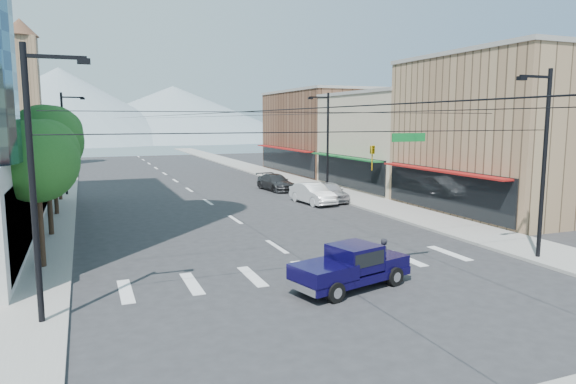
# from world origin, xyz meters

# --- Properties ---
(ground) EXTENTS (160.00, 160.00, 0.00)m
(ground) POSITION_xyz_m (0.00, 0.00, 0.00)
(ground) COLOR #28282B
(ground) RESTS_ON ground
(sidewalk_left) EXTENTS (4.00, 120.00, 0.15)m
(sidewalk_left) POSITION_xyz_m (-12.00, 40.00, 0.07)
(sidewalk_left) COLOR gray
(sidewalk_left) RESTS_ON ground
(sidewalk_right) EXTENTS (4.00, 120.00, 0.15)m
(sidewalk_right) POSITION_xyz_m (12.00, 40.00, 0.07)
(sidewalk_right) COLOR gray
(sidewalk_right) RESTS_ON ground
(shop_near) EXTENTS (12.00, 14.00, 11.00)m
(shop_near) POSITION_xyz_m (20.00, 10.00, 5.50)
(shop_near) COLOR #8C6B4C
(shop_near) RESTS_ON ground
(shop_mid) EXTENTS (12.00, 14.00, 9.00)m
(shop_mid) POSITION_xyz_m (20.00, 24.00, 4.50)
(shop_mid) COLOR tan
(shop_mid) RESTS_ON ground
(shop_far) EXTENTS (12.00, 18.00, 10.00)m
(shop_far) POSITION_xyz_m (20.00, 40.00, 5.00)
(shop_far) COLOR brown
(shop_far) RESTS_ON ground
(clock_tower) EXTENTS (4.80, 4.80, 20.40)m
(clock_tower) POSITION_xyz_m (-16.50, 62.00, 10.64)
(clock_tower) COLOR #8C6B4C
(clock_tower) RESTS_ON ground
(mountain_left) EXTENTS (80.00, 80.00, 22.00)m
(mountain_left) POSITION_xyz_m (-15.00, 150.00, 11.00)
(mountain_left) COLOR gray
(mountain_left) RESTS_ON ground
(mountain_right) EXTENTS (90.00, 90.00, 18.00)m
(mountain_right) POSITION_xyz_m (20.00, 160.00, 9.00)
(mountain_right) COLOR gray
(mountain_right) RESTS_ON ground
(tree_near) EXTENTS (3.65, 3.64, 6.71)m
(tree_near) POSITION_xyz_m (-11.07, 6.10, 4.99)
(tree_near) COLOR black
(tree_near) RESTS_ON ground
(tree_midnear) EXTENTS (4.09, 4.09, 7.52)m
(tree_midnear) POSITION_xyz_m (-11.07, 13.10, 5.59)
(tree_midnear) COLOR black
(tree_midnear) RESTS_ON ground
(tree_midfar) EXTENTS (3.65, 3.64, 6.71)m
(tree_midfar) POSITION_xyz_m (-11.07, 20.10, 4.99)
(tree_midfar) COLOR black
(tree_midfar) RESTS_ON ground
(tree_far) EXTENTS (4.09, 4.09, 7.52)m
(tree_far) POSITION_xyz_m (-11.07, 27.10, 5.59)
(tree_far) COLOR black
(tree_far) RESTS_ON ground
(signal_rig) EXTENTS (21.80, 0.20, 9.00)m
(signal_rig) POSITION_xyz_m (0.19, -1.00, 4.64)
(signal_rig) COLOR black
(signal_rig) RESTS_ON ground
(lamp_pole_nw) EXTENTS (2.00, 0.25, 9.00)m
(lamp_pole_nw) POSITION_xyz_m (-10.67, 30.00, 4.94)
(lamp_pole_nw) COLOR black
(lamp_pole_nw) RESTS_ON ground
(lamp_pole_ne) EXTENTS (2.00, 0.25, 9.00)m
(lamp_pole_ne) POSITION_xyz_m (10.67, 22.00, 4.94)
(lamp_pole_ne) COLOR black
(lamp_pole_ne) RESTS_ON ground
(pickup_truck) EXTENTS (5.44, 3.09, 1.74)m
(pickup_truck) POSITION_xyz_m (0.38, -1.39, 0.91)
(pickup_truck) COLOR #0B0736
(pickup_truck) RESTS_ON ground
(pedestrian) EXTENTS (0.52, 0.67, 1.65)m
(pedestrian) POSITION_xyz_m (2.50, -0.50, 0.82)
(pedestrian) COLOR black
(pedestrian) RESTS_ON ground
(parked_car_near) EXTENTS (2.18, 4.85, 1.62)m
(parked_car_near) POSITION_xyz_m (9.40, 18.66, 0.81)
(parked_car_near) COLOR #AAA9AE
(parked_car_near) RESTS_ON ground
(parked_car_mid) EXTENTS (2.23, 5.13, 1.64)m
(parked_car_mid) POSITION_xyz_m (7.60, 18.10, 0.82)
(parked_car_mid) COLOR white
(parked_car_mid) RESTS_ON ground
(parked_car_far) EXTENTS (2.68, 5.46, 1.53)m
(parked_car_far) POSITION_xyz_m (7.60, 26.61, 0.76)
(parked_car_far) COLOR #2B2B2D
(parked_car_far) RESTS_ON ground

